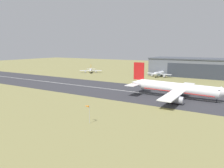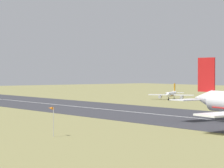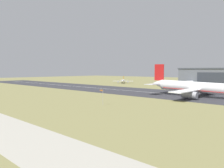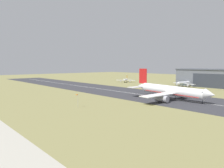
% 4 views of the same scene
% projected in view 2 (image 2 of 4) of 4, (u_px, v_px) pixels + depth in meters
% --- Properties ---
extents(runway_strip, '(425.49, 45.63, 0.06)m').
position_uv_depth(runway_strip, '(175.00, 116.00, 159.13)').
color(runway_strip, '#333338').
rests_on(runway_strip, ground_plane).
extents(runway_centreline, '(382.94, 0.70, 0.01)m').
position_uv_depth(runway_centreline, '(175.00, 116.00, 159.13)').
color(runway_centreline, silver).
rests_on(runway_centreline, runway_strip).
extents(airplane_parked_west, '(19.07, 18.69, 7.58)m').
position_uv_depth(airplane_parked_west, '(171.00, 94.00, 250.75)').
color(airplane_parked_west, white).
rests_on(airplane_parked_west, ground_plane).
extents(windsock_pole, '(2.15, 0.62, 6.19)m').
position_uv_depth(windsock_pole, '(51.00, 110.00, 109.98)').
color(windsock_pole, '#B7B7BC').
rests_on(windsock_pole, ground_plane).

